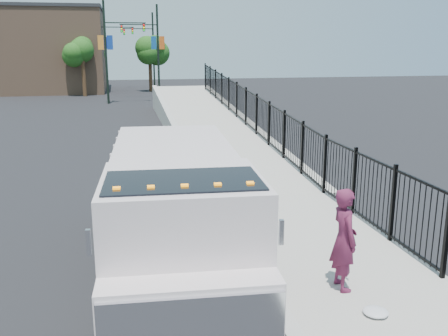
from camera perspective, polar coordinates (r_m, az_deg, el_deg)
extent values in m
plane|color=black|center=(11.32, 2.32, -10.19)|extent=(120.00, 120.00, 0.00)
cube|color=#9E998E|center=(10.25, 15.95, -13.09)|extent=(3.55, 12.00, 0.12)
cube|color=#ADAAA3|center=(9.56, 5.32, -14.51)|extent=(0.30, 12.00, 0.16)
cube|color=#9E998E|center=(26.83, -1.54, 3.98)|extent=(3.95, 24.06, 3.19)
cube|color=black|center=(23.14, 3.70, 4.62)|extent=(0.10, 28.00, 1.80)
cube|color=black|center=(10.58, -5.40, -8.63)|extent=(1.48, 7.14, 0.23)
cube|color=silver|center=(7.97, -4.67, -8.27)|extent=(2.59, 2.44, 2.09)
cube|color=silver|center=(7.03, -3.88, -16.21)|extent=(2.49, 0.88, 1.04)
cube|color=silver|center=(6.70, -3.61, -17.86)|extent=(2.40, 0.23, 0.89)
cube|color=black|center=(7.51, -4.64, -4.58)|extent=(2.37, 1.49, 0.89)
cube|color=silver|center=(11.53, -5.86, -1.26)|extent=(2.77, 4.53, 1.77)
cube|color=silver|center=(6.87, -15.21, -8.22)|extent=(0.07, 0.07, 0.37)
cube|color=silver|center=(7.03, 6.57, -7.30)|extent=(0.07, 0.07, 0.37)
cube|color=orange|center=(7.04, -12.17, -2.39)|extent=(0.11, 0.09, 0.06)
cube|color=orange|center=(7.02, -8.35, -2.27)|extent=(0.11, 0.09, 0.06)
cube|color=orange|center=(7.03, -4.52, -2.13)|extent=(0.11, 0.09, 0.06)
cube|color=orange|center=(7.07, -0.72, -1.99)|extent=(0.11, 0.09, 0.06)
cube|color=orange|center=(7.15, 3.02, -1.84)|extent=(0.11, 0.09, 0.06)
cylinder|color=black|center=(7.83, -12.58, -18.00)|extent=(0.40, 1.06, 1.04)
cylinder|color=black|center=(7.95, 4.12, -17.17)|extent=(0.40, 1.06, 1.04)
cylinder|color=black|center=(12.46, -10.92, -5.55)|extent=(0.40, 1.06, 1.04)
cylinder|color=black|center=(12.54, -0.84, -5.17)|extent=(0.40, 1.06, 1.04)
cylinder|color=black|center=(13.55, -10.72, -3.95)|extent=(0.40, 1.06, 1.04)
cylinder|color=black|center=(13.62, -1.46, -3.61)|extent=(0.40, 1.06, 1.04)
imported|color=#5B1B37|center=(9.64, 13.56, -7.91)|extent=(0.48, 0.72, 1.96)
ellipsoid|color=silver|center=(9.26, 16.94, -15.44)|extent=(0.44, 0.44, 0.11)
cylinder|color=black|center=(41.45, -13.34, 12.68)|extent=(0.18, 0.18, 8.00)
cube|color=black|center=(41.48, -11.23, 15.96)|extent=(3.20, 0.08, 0.08)
cube|color=black|center=(41.51, -9.15, 15.56)|extent=(0.18, 0.22, 0.60)
cube|color=navy|center=(41.44, -12.91, 13.81)|extent=(0.45, 0.04, 1.10)
cube|color=orange|center=(41.46, -13.90, 13.75)|extent=(0.45, 0.04, 1.10)
cylinder|color=black|center=(45.02, -7.54, 12.99)|extent=(0.18, 0.18, 8.00)
cube|color=black|center=(44.95, -9.75, 15.85)|extent=(3.20, 0.08, 0.08)
cube|color=black|center=(44.90, -11.63, 15.32)|extent=(0.18, 0.22, 0.60)
cube|color=#CC5418|center=(45.04, -7.11, 14.02)|extent=(0.45, 0.04, 1.10)
cube|color=#104988|center=(44.99, -8.03, 13.99)|extent=(0.45, 0.04, 1.10)
cylinder|color=black|center=(51.56, -13.79, 12.82)|extent=(0.18, 0.18, 8.00)
cube|color=black|center=(51.56, -12.10, 15.47)|extent=(3.20, 0.08, 0.08)
cube|color=black|center=(51.57, -10.42, 15.15)|extent=(0.18, 0.22, 0.60)
cube|color=#1625A5|center=(51.55, -13.44, 13.73)|extent=(0.45, 0.04, 1.10)
cube|color=#C54D24|center=(51.57, -14.24, 13.69)|extent=(0.45, 0.04, 1.10)
cylinder|color=black|center=(56.08, -8.06, 13.13)|extent=(0.18, 0.18, 8.00)
cube|color=black|center=(56.01, -9.84, 15.42)|extent=(3.20, 0.08, 0.08)
cube|color=black|center=(55.97, -11.35, 15.00)|extent=(0.18, 0.22, 0.60)
cube|color=#C46F13|center=(56.10, -7.72, 13.96)|extent=(0.45, 0.04, 1.10)
cube|color=#1F468D|center=(56.05, -8.46, 13.93)|extent=(0.45, 0.04, 1.10)
cylinder|color=#382314|center=(48.20, -15.71, 9.80)|extent=(0.36, 0.36, 3.20)
sphere|color=#194714|center=(48.11, -15.90, 12.64)|extent=(2.30, 2.30, 2.30)
cylinder|color=#382314|center=(51.98, -8.40, 10.42)|extent=(0.36, 0.36, 3.20)
sphere|color=#194714|center=(51.90, -8.50, 13.06)|extent=(2.32, 2.32, 2.32)
cylinder|color=#382314|center=(57.83, -14.73, 10.46)|extent=(0.36, 0.36, 3.20)
sphere|color=#194714|center=(57.75, -14.88, 12.83)|extent=(2.47, 2.47, 2.47)
cube|color=#8C664C|center=(54.41, -19.01, 12.51)|extent=(10.00, 10.00, 8.00)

